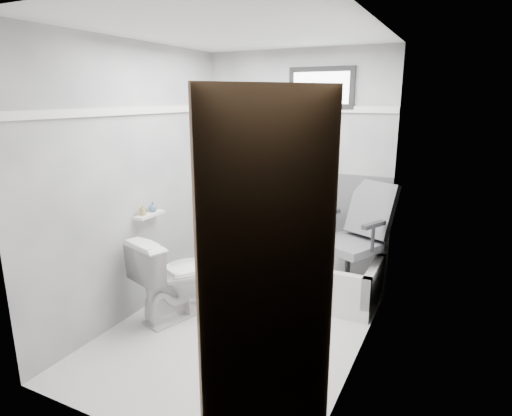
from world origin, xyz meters
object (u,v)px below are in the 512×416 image
Objects in this scene: office_chair at (349,237)px; soap_bottle_a at (143,210)px; soap_bottle_b at (153,207)px; bathtub at (302,273)px; door at (293,316)px; toilet at (176,276)px.

soap_bottle_a is (-1.62, -1.00, 0.32)m from office_chair.
soap_bottle_a is 1.02× the size of soap_bottle_b.
bathtub is 2.46m from door.
soap_bottle_b is (-1.62, -0.86, 0.32)m from office_chair.
office_chair is 1.65m from toilet.
soap_bottle_a reaches higher than soap_bottle_b.
bathtub is at bearing -113.50° from toilet.
soap_bottle_b is (0.00, 0.14, -0.01)m from soap_bottle_a.
office_chair is (0.45, 0.05, 0.43)m from bathtub.
soap_bottle_b is at bearing 144.00° from door.
door is at bearing 160.19° from toilet.
office_chair is at bearing 6.09° from bathtub.
soap_bottle_a is (-0.32, -0.02, 0.59)m from toilet.
office_chair is 0.52× the size of door.
office_chair is 1.93m from soap_bottle_a.
office_chair reaches higher than soap_bottle_b.
bathtub is 1.94× the size of toilet.
toilet is (-1.30, -0.99, -0.26)m from office_chair.
office_chair reaches higher than soap_bottle_a.
bathtub is 1.28m from toilet.
soap_bottle_a is 0.14m from soap_bottle_b.
office_chair reaches higher than toilet.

